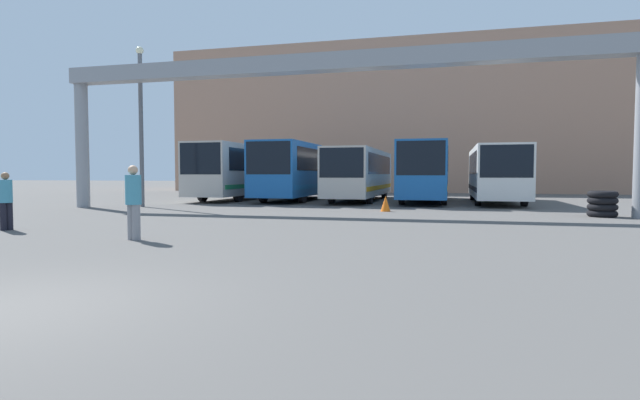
% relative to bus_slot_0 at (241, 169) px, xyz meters
% --- Properties ---
extents(building_backdrop, '(40.62, 12.00, 13.17)m').
position_rel_bus_slot_0_xyz_m(building_backdrop, '(7.61, 19.49, 4.66)').
color(building_backdrop, tan).
rests_on(building_backdrop, ground).
extents(overhead_gantry, '(24.24, 0.80, 6.53)m').
position_rel_bus_slot_0_xyz_m(overhead_gantry, '(7.61, -9.06, 3.49)').
color(overhead_gantry, gray).
rests_on(overhead_gantry, ground).
extents(bus_slot_0, '(2.59, 10.81, 3.34)m').
position_rel_bus_slot_0_xyz_m(bus_slot_0, '(0.00, 0.00, 0.00)').
color(bus_slot_0, beige).
rests_on(bus_slot_0, ground).
extents(bus_slot_1, '(2.62, 10.40, 3.35)m').
position_rel_bus_slot_0_xyz_m(bus_slot_1, '(3.80, -0.20, 0.00)').
color(bus_slot_1, '#1959A5').
rests_on(bus_slot_1, ground).
extents(bus_slot_2, '(2.43, 10.89, 2.98)m').
position_rel_bus_slot_0_xyz_m(bus_slot_2, '(7.61, 0.04, -0.20)').
color(bus_slot_2, beige).
rests_on(bus_slot_2, ground).
extents(bus_slot_3, '(2.50, 10.76, 3.25)m').
position_rel_bus_slot_0_xyz_m(bus_slot_3, '(11.41, -0.02, -0.05)').
color(bus_slot_3, '#1959A5').
rests_on(bus_slot_3, ground).
extents(bus_slot_4, '(2.52, 10.25, 3.01)m').
position_rel_bus_slot_0_xyz_m(bus_slot_4, '(15.21, -0.28, -0.19)').
color(bus_slot_4, silver).
rests_on(bus_slot_4, ground).
extents(pedestrian_mid_right, '(0.37, 0.37, 1.80)m').
position_rel_bus_slot_0_xyz_m(pedestrian_mid_right, '(5.37, -18.82, -0.97)').
color(pedestrian_mid_right, gray).
rests_on(pedestrian_mid_right, ground).
extents(pedestrian_mid_left, '(0.34, 0.34, 1.64)m').
position_rel_bus_slot_0_xyz_m(pedestrian_mid_left, '(0.62, -17.91, -1.05)').
color(pedestrian_mid_left, black).
rests_on(pedestrian_mid_left, ground).
extents(traffic_cone, '(0.42, 0.42, 0.66)m').
position_rel_bus_slot_0_xyz_m(traffic_cone, '(10.12, -8.14, -1.59)').
color(traffic_cone, orange).
rests_on(traffic_cone, ground).
extents(tire_stack, '(1.04, 1.04, 0.96)m').
position_rel_bus_slot_0_xyz_m(tire_stack, '(18.24, -8.78, -1.44)').
color(tire_stack, black).
rests_on(tire_stack, ground).
extents(lamp_post, '(0.36, 0.36, 7.66)m').
position_rel_bus_slot_0_xyz_m(lamp_post, '(-1.67, -8.08, 2.27)').
color(lamp_post, '#595B60').
rests_on(lamp_post, ground).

